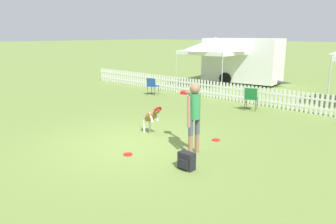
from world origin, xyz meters
TOP-DOWN VIEW (x-y plane):
  - ground_plane at (0.00, 0.00)m, footprint 240.00×240.00m
  - handler_person at (1.55, 0.55)m, footprint 0.91×0.82m
  - leaping_dog at (-0.27, 0.95)m, footprint 0.95×0.41m
  - frisbee_near_handler at (0.52, -0.62)m, footprint 0.22×0.22m
  - frisbee_near_dog at (1.43, 1.70)m, footprint 0.22×0.22m
  - backpack_on_grass at (2.07, -0.33)m, footprint 0.35×0.24m
  - picket_fence at (0.00, 6.54)m, footprint 20.75×0.04m
  - folding_chair_center at (-4.63, 5.27)m, footprint 0.56×0.58m
  - folding_chair_green_right at (0.35, 5.49)m, footprint 0.59×0.60m
  - canopy_tent_main at (-4.03, 9.41)m, footprint 2.99×2.99m
  - equipment_trailer at (-3.46, 11.32)m, footprint 5.08×2.52m

SIDE VIEW (x-z plane):
  - ground_plane at x=0.00m, z-range 0.00..0.00m
  - frisbee_near_handler at x=0.52m, z-range 0.00..0.02m
  - frisbee_near_dog at x=1.43m, z-range 0.00..0.02m
  - backpack_on_grass at x=2.07m, z-range 0.00..0.37m
  - picket_fence at x=0.00m, z-range 0.00..0.76m
  - folding_chair_center at x=-4.63m, z-range 0.08..0.88m
  - folding_chair_green_right at x=0.35m, z-range 0.09..0.95m
  - leaping_dog at x=-0.27m, z-range 0.09..0.96m
  - handler_person at x=1.55m, z-range 0.22..1.90m
  - equipment_trailer at x=-3.46m, z-range 0.07..2.61m
  - canopy_tent_main at x=-4.03m, z-range 0.86..3.47m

